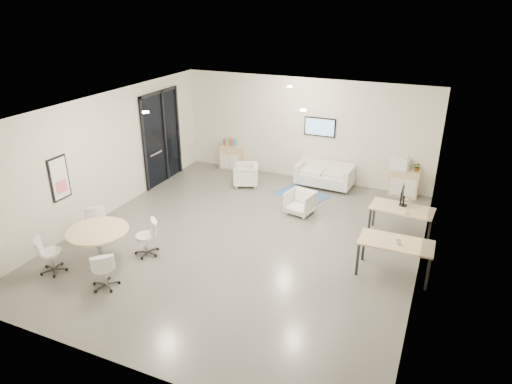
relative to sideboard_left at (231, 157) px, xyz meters
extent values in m
cube|color=#5A5852|center=(2.47, -4.28, -0.81)|extent=(8.00, 9.00, 0.80)
cube|color=white|center=(2.47, -4.28, 3.19)|extent=(8.00, 9.00, 0.80)
cube|color=silver|center=(2.47, 0.62, 1.19)|extent=(8.00, 0.80, 3.20)
cube|color=silver|center=(2.47, -9.18, 1.19)|extent=(8.00, 0.80, 3.20)
cube|color=silver|center=(-1.93, -4.28, 1.19)|extent=(0.80, 9.00, 3.20)
cube|color=silver|center=(6.87, -4.28, 1.19)|extent=(0.80, 9.00, 3.20)
cube|color=black|center=(-1.49, -1.78, 1.01)|extent=(0.02, 1.90, 2.85)
cube|color=black|center=(-1.47, -1.78, 2.40)|extent=(0.06, 1.90, 0.08)
cube|color=black|center=(-1.47, -2.69, 1.01)|extent=(0.06, 0.08, 2.85)
cube|color=black|center=(-1.47, -0.87, 1.01)|extent=(0.06, 0.08, 2.85)
cube|color=black|center=(-1.47, -1.63, 1.01)|extent=(0.06, 0.07, 2.85)
cube|color=#B2B2B7|center=(-1.43, -2.23, 0.64)|extent=(0.04, 0.60, 0.05)
cube|color=black|center=(-1.50, -5.88, 1.14)|extent=(0.04, 0.54, 1.04)
cube|color=white|center=(-1.48, -5.88, 1.14)|extent=(0.01, 0.46, 0.96)
cube|color=#F2637F|center=(-1.48, -5.88, 0.94)|extent=(0.01, 0.32, 0.30)
cube|color=black|center=(2.97, 0.18, 1.34)|extent=(0.98, 0.05, 0.58)
cube|color=#84BAE5|center=(2.97, 0.16, 1.34)|extent=(0.90, 0.01, 0.50)
cylinder|color=#FFEAC6|center=(0.67, -5.28, 2.77)|extent=(0.14, 0.14, 0.03)
cylinder|color=#FFEAC6|center=(3.67, -3.78, 2.77)|extent=(0.14, 0.14, 0.03)
cylinder|color=#FFEAC6|center=(2.47, -1.28, 2.77)|extent=(0.14, 0.14, 0.03)
cube|color=tan|center=(0.00, 0.00, 0.00)|extent=(0.73, 0.37, 0.83)
cube|color=white|center=(-0.17, -0.19, -0.08)|extent=(0.31, 0.02, 0.50)
cube|color=white|center=(0.17, -0.19, -0.08)|extent=(0.31, 0.02, 0.50)
cube|color=tan|center=(5.65, 0.00, 0.00)|extent=(0.81, 0.38, 0.81)
cube|color=white|center=(5.46, -0.20, -0.09)|extent=(0.34, 0.02, 0.49)
cube|color=white|center=(5.84, -0.20, -0.09)|extent=(0.34, 0.02, 0.49)
cube|color=red|center=(-0.23, 0.00, 0.52)|extent=(0.04, 0.14, 0.22)
cube|color=#337FCC|center=(-0.17, 0.00, 0.52)|extent=(0.04, 0.14, 0.22)
cube|color=gold|center=(-0.12, 0.00, 0.52)|extent=(0.04, 0.14, 0.22)
cube|color=#4CB24C|center=(-0.06, 0.00, 0.52)|extent=(0.04, 0.14, 0.22)
cube|color=#CC6619|center=(-0.01, 0.00, 0.52)|extent=(0.04, 0.14, 0.22)
cube|color=purple|center=(0.05, 0.00, 0.52)|extent=(0.04, 0.14, 0.22)
cube|color=#E54C7F|center=(0.10, 0.00, 0.52)|extent=(0.04, 0.14, 0.22)
cube|color=teal|center=(0.16, 0.00, 0.52)|extent=(0.04, 0.14, 0.22)
cube|color=white|center=(5.47, 0.00, 0.55)|extent=(0.56, 0.49, 0.30)
cube|color=white|center=(5.47, 0.00, 0.73)|extent=(0.42, 0.37, 0.06)
cube|color=beige|center=(3.32, -0.26, -0.15)|extent=(1.73, 0.93, 0.32)
cube|color=beige|center=(3.32, 0.07, 0.17)|extent=(1.70, 0.28, 0.32)
cube|color=beige|center=(2.55, -0.26, 0.01)|extent=(0.19, 0.85, 0.63)
cube|color=beige|center=(4.09, -0.26, 0.01)|extent=(0.19, 0.85, 0.63)
cube|color=#305293|center=(2.89, -1.17, -0.41)|extent=(1.67, 1.37, 0.01)
imported|color=beige|center=(1.05, -1.11, -0.04)|extent=(0.91, 0.93, 0.75)
imported|color=beige|center=(3.24, -2.36, -0.06)|extent=(0.79, 0.75, 0.70)
cube|color=tan|center=(5.88, -2.60, 0.33)|extent=(1.52, 0.84, 0.04)
cube|color=black|center=(5.20, -2.92, -0.05)|extent=(0.05, 0.05, 0.72)
cube|color=black|center=(6.56, -2.92, -0.05)|extent=(0.05, 0.05, 0.72)
cube|color=black|center=(5.20, -2.29, -0.05)|extent=(0.05, 0.05, 0.72)
cube|color=black|center=(6.56, -2.29, -0.05)|extent=(0.05, 0.05, 0.72)
cube|color=tan|center=(5.98, -4.38, 0.35)|extent=(1.50, 0.76, 0.04)
cube|color=black|center=(5.29, -4.70, -0.04)|extent=(0.05, 0.05, 0.74)
cube|color=black|center=(6.68, -4.70, -0.04)|extent=(0.05, 0.05, 0.74)
cube|color=black|center=(5.29, -4.06, -0.04)|extent=(0.05, 0.05, 0.74)
cube|color=black|center=(6.68, -4.06, -0.04)|extent=(0.05, 0.05, 0.74)
cylinder|color=black|center=(5.88, -2.45, 0.36)|extent=(0.20, 0.20, 0.02)
cube|color=black|center=(5.88, -2.45, 0.48)|extent=(0.04, 0.03, 0.24)
cube|color=black|center=(5.83, -2.45, 0.63)|extent=(0.03, 0.50, 0.32)
cylinder|color=tan|center=(0.01, -6.47, 0.37)|extent=(1.32, 1.32, 0.04)
cylinder|color=#B2B2B7|center=(0.01, -6.47, -0.03)|extent=(0.10, 0.10, 0.76)
cube|color=#B2B2B7|center=(0.01, -6.47, -0.40)|extent=(0.77, 0.06, 0.03)
cube|color=#B2B2B7|center=(0.01, -6.47, -0.40)|extent=(0.06, 0.77, 0.03)
imported|color=#3F7F3F|center=(5.96, 0.00, 0.51)|extent=(0.30, 0.32, 0.21)
imported|color=#3F7F3F|center=(-1.23, -6.08, -0.34)|extent=(0.22, 0.32, 0.13)
imported|color=white|center=(6.03, -4.45, 0.43)|extent=(0.12, 0.10, 0.11)
camera|label=1|loc=(6.61, -13.07, 5.03)|focal=32.00mm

